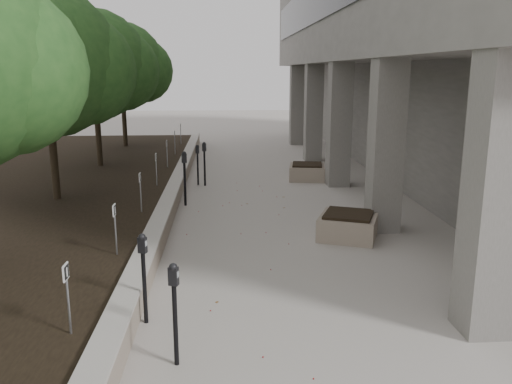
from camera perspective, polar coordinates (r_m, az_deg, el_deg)
name	(u,v)px	position (r m, az deg, el deg)	size (l,w,h in m)	color
ground	(254,377)	(6.90, -0.19, -19.54)	(90.00, 90.00, 0.00)	#A9A29B
retaining_wall	(173,194)	(15.27, -9.00, -0.19)	(0.39, 26.00, 0.50)	gray
planting_bed	(44,197)	(16.06, -22.16, -0.54)	(7.00, 26.00, 0.40)	black
crabapple_tree_3	(48,95)	(14.52, -21.74, 9.83)	(4.60, 4.00, 5.44)	#224E1E
crabapple_tree_4	(95,88)	(19.33, -17.16, 10.76)	(4.60, 4.00, 5.44)	#224E1E
crabapple_tree_5	(122,85)	(24.22, -14.40, 11.29)	(4.60, 4.00, 5.44)	#224E1E
parking_sign_2	(68,299)	(7.20, -19.84, -10.97)	(0.04, 0.22, 0.96)	black
parking_sign_3	(115,230)	(9.93, -15.10, -3.99)	(0.04, 0.22, 0.96)	black
parking_sign_4	(141,193)	(12.78, -12.48, -0.05)	(0.04, 0.22, 0.96)	black
parking_sign_5	(156,169)	(15.69, -10.83, 2.44)	(0.04, 0.22, 0.96)	black
parking_sign_6	(167,154)	(18.63, -9.69, 4.14)	(0.04, 0.22, 0.96)	black
parking_sign_7	(175,142)	(21.58, -8.86, 5.38)	(0.04, 0.22, 0.96)	black
parking_sign_8	(181,134)	(24.55, -8.23, 6.32)	(0.04, 0.22, 0.96)	black
parking_meter_1	(175,315)	(6.88, -8.84, -13.12)	(0.14, 0.10, 1.40)	black
parking_meter_2	(144,279)	(8.02, -12.12, -9.26)	(0.14, 0.10, 1.41)	black
parking_meter_3	(185,179)	(14.74, -7.79, 1.46)	(0.15, 0.11, 1.55)	black
parking_meter_4	(198,165)	(17.39, -6.38, 2.95)	(0.13, 0.10, 1.35)	black
parking_meter_5	(205,164)	(17.27, -5.64, 3.07)	(0.14, 0.10, 1.46)	black
planter_front	(348,225)	(12.08, 10.03, -3.60)	(1.24, 1.24, 0.58)	gray
planter_back	(307,172)	(18.35, 5.59, 2.24)	(1.20, 1.20, 0.56)	gray
berry_scatter	(236,245)	(11.42, -2.15, -5.86)	(3.30, 14.10, 0.02)	maroon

